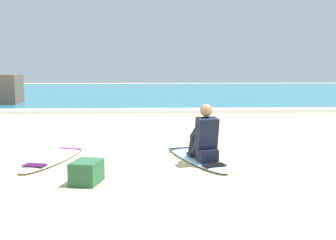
{
  "coord_description": "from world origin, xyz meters",
  "views": [
    {
      "loc": [
        0.1,
        -7.21,
        1.59
      ],
      "look_at": [
        0.43,
        0.87,
        0.55
      ],
      "focal_mm": 42.2,
      "sensor_mm": 36.0,
      "label": 1
    }
  ],
  "objects": [
    {
      "name": "ground_plane",
      "position": [
        0.0,
        0.0,
        0.0
      ],
      "size": [
        80.0,
        80.0,
        0.0
      ],
      "primitive_type": "plane",
      "color": "#CCB584"
    },
    {
      "name": "surfboard_main",
      "position": [
        0.87,
        -0.34,
        0.04
      ],
      "size": [
        1.2,
        2.47,
        0.08
      ],
      "color": "#9ED1E5",
      "rests_on": "ground"
    },
    {
      "name": "sea",
      "position": [
        0.0,
        21.21,
        0.05
      ],
      "size": [
        80.0,
        28.0,
        0.1
      ],
      "primitive_type": "cube",
      "color": "teal",
      "rests_on": "ground"
    },
    {
      "name": "surfboard_spare_near",
      "position": [
        -1.62,
        -0.26,
        0.04
      ],
      "size": [
        1.0,
        2.35,
        0.08
      ],
      "color": "white",
      "rests_on": "ground"
    },
    {
      "name": "surfer_seated",
      "position": [
        0.99,
        -0.71,
        0.44
      ],
      "size": [
        0.49,
        0.76,
        0.95
      ],
      "color": "black",
      "rests_on": "surfboard_main"
    },
    {
      "name": "beach_bag",
      "position": [
        -0.82,
        -1.78,
        0.16
      ],
      "size": [
        0.46,
        0.55,
        0.32
      ],
      "primitive_type": "cube",
      "rotation": [
        0.0,
        0.0,
        -0.22
      ],
      "color": "#285B38",
      "rests_on": "ground"
    },
    {
      "name": "breaking_foam",
      "position": [
        0.0,
        7.51,
        0.06
      ],
      "size": [
        80.0,
        0.9,
        0.11
      ],
      "primitive_type": "cube",
      "color": "white",
      "rests_on": "ground"
    }
  ]
}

